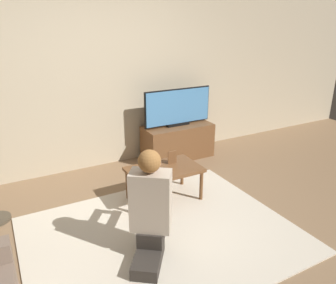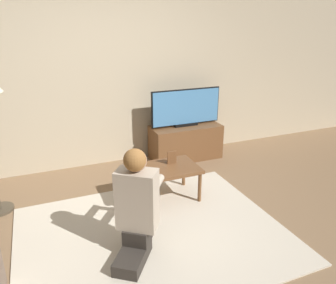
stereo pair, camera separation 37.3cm
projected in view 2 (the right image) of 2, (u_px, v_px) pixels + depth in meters
ground_plane at (153, 235)px, 3.17m from camera, size 10.00×10.00×0.00m
wall_back at (102, 72)px, 4.40m from camera, size 10.00×0.06×2.60m
rug at (153, 234)px, 3.17m from camera, size 2.51×1.97×0.02m
tv_stand at (185, 142)px, 4.88m from camera, size 1.03×0.45×0.51m
tv at (186, 108)px, 4.70m from camera, size 1.05×0.08×0.54m
coffee_table at (163, 172)px, 3.68m from camera, size 0.81×0.51×0.40m
person_kneeling at (137, 204)px, 2.76m from camera, size 0.66×0.77×0.98m
picture_frame at (172, 157)px, 3.75m from camera, size 0.11×0.01×0.15m
remote at (152, 173)px, 3.52m from camera, size 0.04×0.15×0.02m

